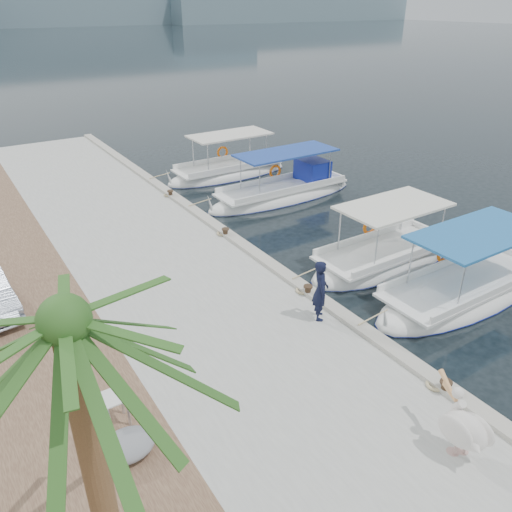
% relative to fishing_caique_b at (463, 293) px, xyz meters
% --- Properties ---
extents(ground, '(400.00, 400.00, 0.00)m').
position_rel_fishing_caique_b_xyz_m(ground, '(-4.26, 0.63, -0.12)').
color(ground, black).
rests_on(ground, ground).
extents(concrete_quay, '(6.00, 40.00, 0.50)m').
position_rel_fishing_caique_b_xyz_m(concrete_quay, '(-7.26, 5.63, 0.13)').
color(concrete_quay, '#A4A59F').
rests_on(concrete_quay, ground).
extents(quay_curb, '(0.44, 40.00, 0.12)m').
position_rel_fishing_caique_b_xyz_m(quay_curb, '(-4.48, 5.63, 0.44)').
color(quay_curb, '#A6A193').
rests_on(quay_curb, concrete_quay).
extents(cobblestone_strip, '(4.00, 40.00, 0.50)m').
position_rel_fishing_caique_b_xyz_m(cobblestone_strip, '(-12.26, 5.63, 0.13)').
color(cobblestone_strip, brown).
rests_on(cobblestone_strip, ground).
extents(distant_hills, '(330.00, 60.00, 18.00)m').
position_rel_fishing_caique_b_xyz_m(distant_hills, '(25.35, 202.12, 7.49)').
color(distant_hills, slate).
rests_on(distant_hills, ground).
extents(fishing_caique_b, '(7.35, 2.46, 2.83)m').
position_rel_fishing_caique_b_xyz_m(fishing_caique_b, '(0.00, 0.00, 0.00)').
color(fishing_caique_b, white).
rests_on(fishing_caique_b, ground).
extents(fishing_caique_c, '(6.39, 2.40, 2.83)m').
position_rel_fishing_caique_b_xyz_m(fishing_caique_c, '(-0.48, 2.98, 0.00)').
color(fishing_caique_c, white).
rests_on(fishing_caique_c, ground).
extents(fishing_caique_d, '(8.01, 2.18, 2.83)m').
position_rel_fishing_caique_b_xyz_m(fishing_caique_d, '(0.44, 10.39, 0.06)').
color(fishing_caique_d, white).
rests_on(fishing_caique_d, ground).
extents(fishing_caique_e, '(7.08, 2.28, 2.83)m').
position_rel_fishing_caique_b_xyz_m(fishing_caique_e, '(-0.14, 14.75, 0.00)').
color(fishing_caique_e, white).
rests_on(fishing_caique_e, ground).
extents(mooring_bollards, '(0.28, 20.28, 0.33)m').
position_rel_fishing_caique_b_xyz_m(mooring_bollards, '(-4.61, 2.13, 0.57)').
color(mooring_bollards, black).
rests_on(mooring_bollards, concrete_quay).
extents(pelican, '(0.97, 1.61, 1.27)m').
position_rel_fishing_caique_b_xyz_m(pelican, '(-5.76, -4.12, 1.03)').
color(pelican, tan).
rests_on(pelican, concrete_quay).
extents(fisherman, '(0.70, 0.77, 1.77)m').
position_rel_fishing_caique_b_xyz_m(fisherman, '(-5.08, 1.03, 1.26)').
color(fisherman, black).
rests_on(fisherman, concrete_quay).
extents(date_palm, '(4.60, 4.60, 5.94)m').
position_rel_fishing_caique_b_xyz_m(date_palm, '(-12.25, -3.25, 5.36)').
color(date_palm, brown).
rests_on(date_palm, cobblestone_strip).
extents(tarp_bundle, '(1.10, 0.90, 0.40)m').
position_rel_fishing_caique_b_xyz_m(tarp_bundle, '(-11.23, -0.62, 0.58)').
color(tarp_bundle, gray).
rests_on(tarp_bundle, cobblestone_strip).
extents(folding_table, '(0.55, 0.55, 0.73)m').
position_rel_fishing_caique_b_xyz_m(folding_table, '(-11.14, 0.26, 0.90)').
color(folding_table, silver).
rests_on(folding_table, cobblestone_strip).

